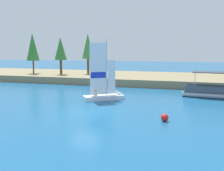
# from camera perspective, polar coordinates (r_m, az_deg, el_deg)

# --- Properties ---
(ground_plane) EXTENTS (200.00, 200.00, 0.00)m
(ground_plane) POSITION_cam_1_polar(r_m,az_deg,el_deg) (22.05, -5.87, -5.99)
(ground_plane) COLOR #195684
(shore_bank) EXTENTS (80.00, 14.79, 1.08)m
(shore_bank) POSITION_cam_1_polar(r_m,az_deg,el_deg) (43.75, 5.89, 1.64)
(shore_bank) COLOR #897A56
(shore_bank) RESTS_ON ground
(shoreline_tree_left) EXTENTS (2.26, 2.26, 7.15)m
(shoreline_tree_left) POSITION_cam_1_polar(r_m,az_deg,el_deg) (48.14, -17.22, 8.17)
(shoreline_tree_left) COLOR brown
(shoreline_tree_left) RESTS_ON shore_bank
(shoreline_tree_midleft) EXTENTS (2.10, 2.10, 6.35)m
(shoreline_tree_midleft) POSITION_cam_1_polar(r_m,az_deg,el_deg) (45.18, -11.37, 7.95)
(shoreline_tree_midleft) COLOR brown
(shoreline_tree_midleft) RESTS_ON shore_bank
(shoreline_tree_centre) EXTENTS (2.09, 2.09, 7.05)m
(shoreline_tree_centre) POSITION_cam_1_polar(r_m,az_deg,el_deg) (45.22, -5.39, 8.63)
(shoreline_tree_centre) COLOR brown
(shoreline_tree_centre) RESTS_ON shore_bank
(sailboat) EXTENTS (4.67, 3.95, 6.87)m
(sailboat) POSITION_cam_1_polar(r_m,az_deg,el_deg) (27.72, -0.51, -2.08)
(sailboat) COLOR silver
(sailboat) RESTS_ON ground
(pontoon_boat) EXTENTS (6.34, 3.04, 2.84)m
(pontoon_boat) POSITION_cam_1_polar(r_m,az_deg,el_deg) (31.12, 21.22, -1.12)
(pontoon_boat) COLOR #B2B2B7
(pontoon_boat) RESTS_ON ground
(channel_buoy) EXTENTS (0.58, 0.58, 0.58)m
(channel_buoy) POSITION_cam_1_polar(r_m,az_deg,el_deg) (19.66, 11.61, -6.97)
(channel_buoy) COLOR red
(channel_buoy) RESTS_ON ground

